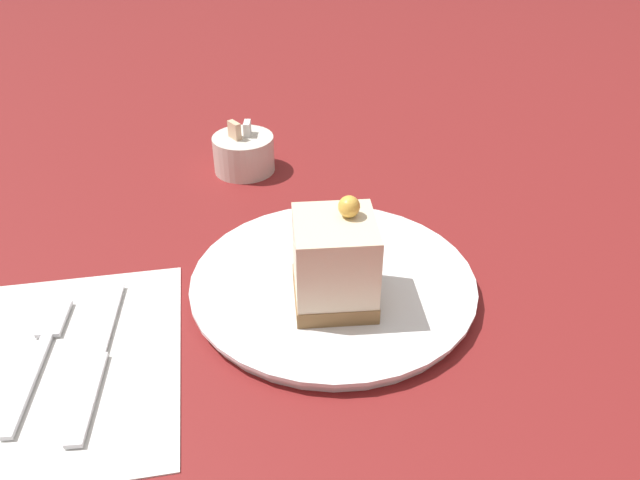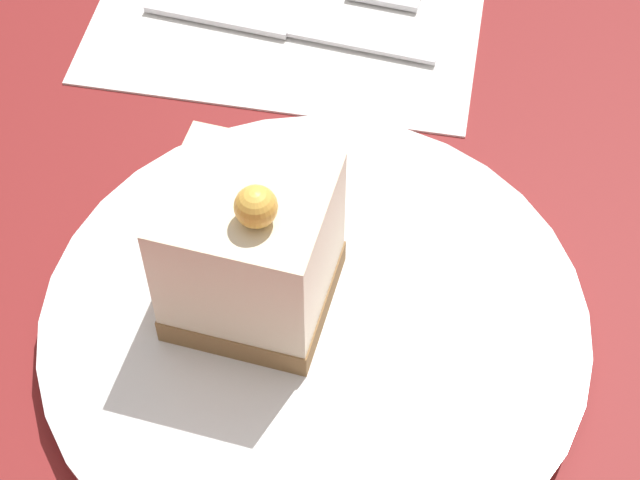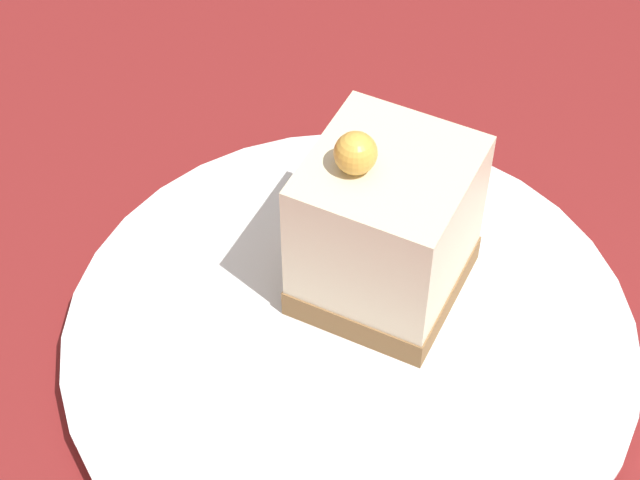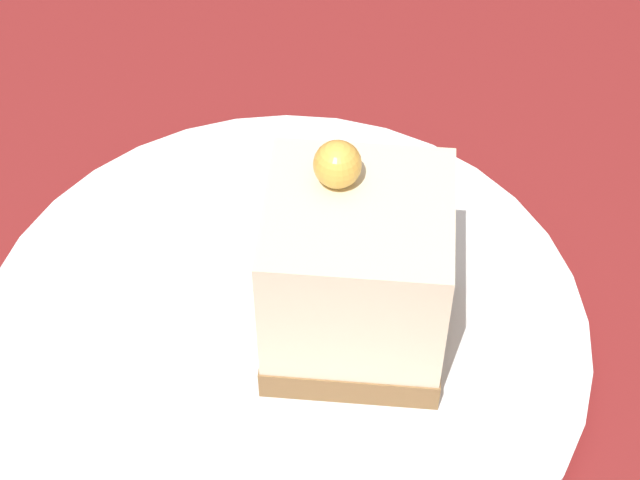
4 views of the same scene
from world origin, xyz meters
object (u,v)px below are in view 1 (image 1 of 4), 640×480
Objects in this scene: fork at (42,350)px; sugar_bowl at (244,153)px; plate at (333,283)px; knife at (96,369)px; cake_slice at (335,262)px.

sugar_bowl is at bearing 62.81° from fork.
sugar_bowl is at bearing 91.98° from plate.
fork is 0.06m from knife.
fork is (-0.26, 0.04, -0.05)m from cake_slice.
knife is (0.04, -0.04, 0.00)m from fork.
fork is 1.97× the size of sugar_bowl.
cake_slice is at bearing -110.85° from plate.
sugar_bowl is (0.22, 0.31, 0.02)m from knife.
fork is (-0.27, 0.01, -0.00)m from plate.
cake_slice reaches higher than fork.
cake_slice is at bearing 7.72° from fork.
cake_slice is 0.66× the size of fork.
cake_slice is 0.27m from fork.
plate is 0.23m from knife.
knife is at bearing -172.41° from plate.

